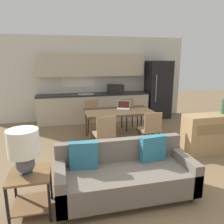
# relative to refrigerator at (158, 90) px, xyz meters

# --- Properties ---
(ground_plane) EXTENTS (20.00, 20.00, 0.00)m
(ground_plane) POSITION_rel_refrigerator_xyz_m (-2.22, -4.25, -0.97)
(ground_plane) COLOR #7F6647
(wall_back) EXTENTS (6.40, 0.07, 2.70)m
(wall_back) POSITION_rel_refrigerator_xyz_m (-2.23, 0.38, 0.39)
(wall_back) COLOR silver
(wall_back) RESTS_ON ground_plane
(kitchen_counter) EXTENTS (3.58, 0.65, 2.15)m
(kitchen_counter) POSITION_rel_refrigerator_xyz_m (-2.21, 0.08, -0.12)
(kitchen_counter) COLOR beige
(kitchen_counter) RESTS_ON ground_plane
(refrigerator) EXTENTS (0.78, 0.69, 1.93)m
(refrigerator) POSITION_rel_refrigerator_xyz_m (0.00, 0.00, 0.00)
(refrigerator) COLOR black
(refrigerator) RESTS_ON ground_plane
(dining_table) EXTENTS (1.65, 0.91, 0.74)m
(dining_table) POSITION_rel_refrigerator_xyz_m (-1.88, -1.79, -0.28)
(dining_table) COLOR brown
(dining_table) RESTS_ON ground_plane
(couch) EXTENTS (1.96, 0.80, 0.84)m
(couch) POSITION_rel_refrigerator_xyz_m (-2.41, -4.09, -0.63)
(couch) COLOR #3D2D1E
(couch) RESTS_ON ground_plane
(side_table) EXTENTS (0.52, 0.52, 0.56)m
(side_table) POSITION_rel_refrigerator_xyz_m (-3.70, -4.18, -0.59)
(side_table) COLOR brown
(side_table) RESTS_ON ground_plane
(table_lamp) EXTENTS (0.38, 0.38, 0.59)m
(table_lamp) POSITION_rel_refrigerator_xyz_m (-3.74, -4.18, -0.05)
(table_lamp) COLOR #4C515B
(table_lamp) RESTS_ON side_table
(credenza) EXTENTS (1.26, 0.44, 0.84)m
(credenza) POSITION_rel_refrigerator_xyz_m (-0.13, -3.03, -0.54)
(credenza) COLOR tan
(credenza) RESTS_ON ground_plane
(dining_chair_near_right) EXTENTS (0.43, 0.43, 0.86)m
(dining_chair_near_right) POSITION_rel_refrigerator_xyz_m (-1.35, -2.56, -0.48)
(dining_chair_near_right) COLOR #997A56
(dining_chair_near_right) RESTS_ON ground_plane
(dining_chair_far_left) EXTENTS (0.46, 0.46, 0.86)m
(dining_chair_far_left) POSITION_rel_refrigerator_xyz_m (-2.41, -0.97, -0.48)
(dining_chair_far_left) COLOR #997A56
(dining_chair_far_left) RESTS_ON ground_plane
(dining_chair_near_left) EXTENTS (0.45, 0.45, 0.86)m
(dining_chair_near_left) POSITION_rel_refrigerator_xyz_m (-2.40, -2.62, -0.48)
(dining_chair_near_left) COLOR #997A56
(dining_chair_near_left) RESTS_ON ground_plane
(dining_chair_far_right) EXTENTS (0.47, 0.47, 0.86)m
(dining_chair_far_right) POSITION_rel_refrigerator_xyz_m (-1.36, -1.01, -0.48)
(dining_chair_far_right) COLOR #997A56
(dining_chair_far_right) RESTS_ON ground_plane
(laptop) EXTENTS (0.39, 0.35, 0.20)m
(laptop) POSITION_rel_refrigerator_xyz_m (-1.70, -1.62, -0.18)
(laptop) COLOR #B7BABC
(laptop) RESTS_ON dining_table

